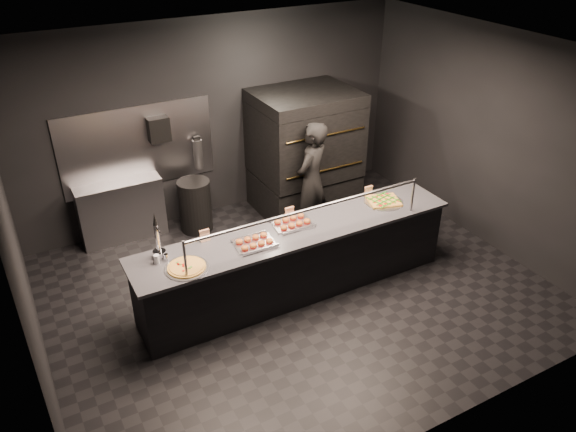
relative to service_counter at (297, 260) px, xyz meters
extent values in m
plane|color=black|center=(0.00, 0.00, -0.46)|extent=(6.00, 6.00, 0.00)
plane|color=black|center=(0.00, 0.00, 2.54)|extent=(6.00, 6.00, 0.00)
cube|color=black|center=(0.00, 2.50, 1.04)|extent=(6.00, 0.04, 3.00)
cube|color=black|center=(0.00, -2.50, 1.04)|extent=(6.00, 0.04, 3.00)
cube|color=black|center=(-3.00, 0.00, 1.04)|extent=(0.04, 5.00, 3.00)
cube|color=black|center=(3.00, 0.00, 1.04)|extent=(0.04, 5.00, 3.00)
cube|color=#99999E|center=(-1.20, 2.48, 0.84)|extent=(2.20, 0.02, 1.20)
cube|color=black|center=(0.00, 0.00, -0.02)|extent=(4.00, 0.70, 0.88)
cube|color=#35353A|center=(0.00, 0.00, 0.44)|extent=(4.10, 0.78, 0.04)
cylinder|color=#99999E|center=(-1.50, -0.30, 0.68)|extent=(0.03, 0.03, 0.45)
cylinder|color=#99999E|center=(1.50, -0.30, 0.68)|extent=(0.03, 0.03, 0.45)
cylinder|color=#99999E|center=(0.00, -0.30, 0.88)|extent=(3.00, 0.04, 0.04)
cube|color=black|center=(1.20, 1.90, -0.16)|extent=(1.50, 1.15, 0.60)
cube|color=black|center=(1.20, 1.90, 0.44)|extent=(1.50, 1.20, 0.55)
cube|color=black|center=(1.20, 1.90, 0.99)|extent=(1.50, 1.20, 0.55)
cube|color=black|center=(1.20, 1.90, 1.36)|extent=(1.50, 1.20, 0.18)
cylinder|color=gold|center=(1.20, 1.28, 0.44)|extent=(1.30, 0.02, 0.02)
cylinder|color=gold|center=(1.20, 1.28, 0.99)|extent=(1.30, 0.02, 0.02)
cube|color=#99999E|center=(-1.60, 2.32, -0.01)|extent=(1.20, 0.35, 0.90)
cube|color=black|center=(-0.90, 2.39, 1.09)|extent=(0.30, 0.20, 0.35)
cylinder|color=#B2B2B7|center=(-0.35, 2.40, 0.59)|extent=(0.14, 0.14, 0.45)
cube|color=black|center=(-0.35, 2.40, 0.84)|extent=(0.10, 0.06, 0.06)
cylinder|color=silver|center=(-1.64, 0.20, 0.50)|extent=(0.15, 0.15, 0.08)
cylinder|color=silver|center=(-1.64, 0.20, 0.69)|extent=(0.05, 0.05, 0.38)
cylinder|color=silver|center=(-1.64, 0.12, 0.85)|extent=(0.02, 0.10, 0.02)
cone|color=black|center=(-1.64, 0.20, 0.95)|extent=(0.05, 0.05, 0.15)
cylinder|color=silver|center=(-1.45, -0.15, 0.46)|extent=(0.48, 0.48, 0.01)
cylinder|color=#AA8036|center=(-1.45, -0.15, 0.47)|extent=(0.42, 0.42, 0.02)
cylinder|color=gold|center=(-1.45, -0.15, 0.49)|extent=(0.36, 0.36, 0.01)
cube|color=silver|center=(-0.60, -0.07, 0.47)|extent=(0.50, 0.39, 0.02)
ellipsoid|color=#B75F27|center=(-0.76, -0.14, 0.50)|extent=(0.09, 0.09, 0.05)
ellipsoid|color=#B75F27|center=(-0.76, 0.01, 0.50)|extent=(0.09, 0.09, 0.05)
ellipsoid|color=#B75F27|center=(-0.65, -0.14, 0.50)|extent=(0.09, 0.09, 0.05)
ellipsoid|color=#B75F27|center=(-0.65, 0.01, 0.50)|extent=(0.09, 0.09, 0.05)
ellipsoid|color=#B75F27|center=(-0.55, -0.14, 0.50)|extent=(0.09, 0.09, 0.05)
ellipsoid|color=#B75F27|center=(-0.55, 0.01, 0.50)|extent=(0.09, 0.09, 0.05)
ellipsoid|color=#B75F27|center=(-0.44, -0.14, 0.50)|extent=(0.09, 0.09, 0.05)
ellipsoid|color=#B75F27|center=(-0.44, 0.01, 0.50)|extent=(0.09, 0.09, 0.05)
cube|color=silver|center=(0.00, 0.11, 0.47)|extent=(0.52, 0.42, 0.02)
ellipsoid|color=#B75F27|center=(-0.16, 0.04, 0.50)|extent=(0.09, 0.09, 0.06)
ellipsoid|color=#B75F27|center=(-0.16, 0.19, 0.50)|extent=(0.09, 0.09, 0.06)
ellipsoid|color=#B75F27|center=(-0.05, 0.04, 0.50)|extent=(0.09, 0.09, 0.06)
ellipsoid|color=#B75F27|center=(-0.05, 0.19, 0.50)|extent=(0.09, 0.09, 0.06)
ellipsoid|color=#B75F27|center=(0.05, 0.04, 0.50)|extent=(0.09, 0.09, 0.06)
ellipsoid|color=#B75F27|center=(0.05, 0.19, 0.50)|extent=(0.09, 0.09, 0.06)
ellipsoid|color=#B75F27|center=(0.16, 0.04, 0.50)|extent=(0.09, 0.09, 0.06)
ellipsoid|color=#B75F27|center=(0.16, 0.19, 0.50)|extent=(0.09, 0.09, 0.06)
cylinder|color=silver|center=(1.32, 0.04, 0.46)|extent=(0.51, 0.51, 0.01)
cube|color=#AA8036|center=(1.32, 0.04, 0.48)|extent=(0.49, 0.46, 0.02)
cube|color=gold|center=(1.32, 0.04, 0.49)|extent=(0.46, 0.44, 0.01)
cube|color=#2A8C1C|center=(1.32, 0.04, 0.50)|extent=(0.44, 0.41, 0.01)
cylinder|color=silver|center=(-1.70, 0.10, 0.51)|extent=(0.06, 0.06, 0.11)
cylinder|color=silver|center=(-1.59, 0.10, 0.50)|extent=(0.05, 0.05, 0.09)
cube|color=white|center=(-1.07, 0.28, 0.53)|extent=(0.12, 0.04, 0.15)
cube|color=white|center=(0.05, 0.28, 0.53)|extent=(0.12, 0.04, 0.15)
cube|color=white|center=(1.25, 0.28, 0.53)|extent=(0.12, 0.04, 0.15)
cylinder|color=black|center=(-0.58, 2.05, -0.06)|extent=(0.48, 0.48, 0.80)
imported|color=black|center=(0.87, 1.13, 0.41)|extent=(0.76, 0.69, 1.75)
camera|label=1|loc=(-2.86, -5.03, 3.97)|focal=35.00mm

